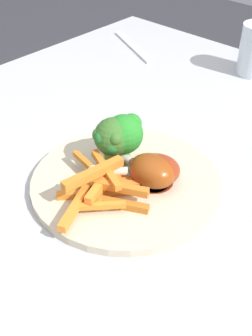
{
  "coord_description": "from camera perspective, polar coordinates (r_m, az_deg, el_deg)",
  "views": [
    {
      "loc": [
        -0.35,
        -0.39,
        1.15
      ],
      "look_at": [
        0.02,
        -0.06,
        0.77
      ],
      "focal_mm": 48.16,
      "sensor_mm": 36.0,
      "label": 1
    }
  ],
  "objects": [
    {
      "name": "dining_table",
      "position": [
        0.73,
        -4.16,
        -7.26
      ],
      "size": [
        1.11,
        0.83,
        0.74
      ],
      "color": "#B7B7BC",
      "rests_on": "ground_plane"
    },
    {
      "name": "dinner_plate",
      "position": [
        0.64,
        0.0,
        -1.85
      ],
      "size": [
        0.27,
        0.27,
        0.01
      ],
      "primitive_type": "cylinder",
      "color": "beige",
      "rests_on": "dining_table"
    },
    {
      "name": "broccoli_floret_front",
      "position": [
        0.63,
        -1.64,
        3.85
      ],
      "size": [
        0.06,
        0.06,
        0.08
      ],
      "color": "#7EBA5B",
      "rests_on": "dinner_plate"
    },
    {
      "name": "broccoli_floret_middle",
      "position": [
        0.64,
        -0.34,
        4.37
      ],
      "size": [
        0.06,
        0.06,
        0.08
      ],
      "color": "#90AB5D",
      "rests_on": "dinner_plate"
    },
    {
      "name": "broccoli_floret_back",
      "position": [
        0.64,
        -1.75,
        3.39
      ],
      "size": [
        0.05,
        0.05,
        0.07
      ],
      "color": "#8CB04B",
      "rests_on": "dinner_plate"
    },
    {
      "name": "carrot_fries_pile",
      "position": [
        0.6,
        -3.14,
        -2.36
      ],
      "size": [
        0.14,
        0.15,
        0.04
      ],
      "color": "orange",
      "rests_on": "dinner_plate"
    },
    {
      "name": "chicken_drumstick_near",
      "position": [
        0.62,
        2.96,
        -0.2
      ],
      "size": [
        0.06,
        0.12,
        0.04
      ],
      "color": "#61240A",
      "rests_on": "dinner_plate"
    },
    {
      "name": "chicken_drumstick_far",
      "position": [
        0.62,
        3.18,
        -0.33
      ],
      "size": [
        0.11,
        0.12,
        0.04
      ],
      "color": "#611C0D",
      "rests_on": "dinner_plate"
    },
    {
      "name": "fork",
      "position": [
        1.08,
        0.81,
        15.11
      ],
      "size": [
        0.09,
        0.18,
        0.0
      ],
      "primitive_type": "cube",
      "rotation": [
        0.0,
        0.0,
        1.13
      ],
      "color": "silver",
      "rests_on": "dining_table"
    }
  ]
}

